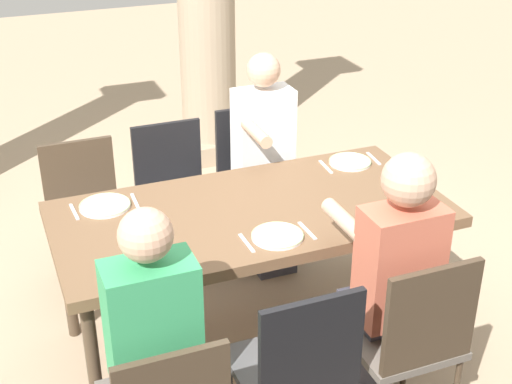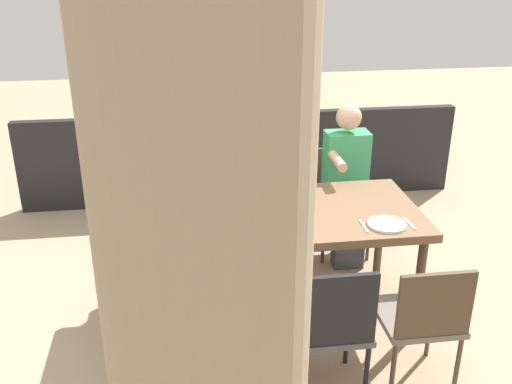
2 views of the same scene
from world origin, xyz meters
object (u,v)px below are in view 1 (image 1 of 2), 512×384
at_px(plate_2, 350,162).
at_px(diner_man_white, 389,278).
at_px(plate_1, 277,236).
at_px(chair_east_north, 255,172).
at_px(chair_mid_north, 174,188).
at_px(plate_0, 105,205).
at_px(chair_mid_south, 297,367).
at_px(diner_woman_green, 151,340).
at_px(diner_guest_third, 267,158).
at_px(chair_east_south, 411,335).
at_px(chair_west_north, 85,206).
at_px(dining_table, 252,221).

bearing_deg(plate_2, diner_man_white, -108.90).
relative_size(plate_1, plate_2, 1.02).
bearing_deg(chair_east_north, chair_mid_north, -179.84).
height_order(plate_0, plate_2, same).
height_order(chair_mid_south, diner_woman_green, diner_woman_green).
distance_m(chair_east_north, diner_guest_third, 0.26).
xyz_separation_m(chair_east_north, plate_2, (0.34, -0.58, 0.26)).
distance_m(chair_east_north, plate_2, 0.72).
distance_m(chair_east_south, plate_2, 1.26).
bearing_deg(chair_west_north, plate_1, -59.27).
bearing_deg(chair_mid_north, plate_2, -34.16).
distance_m(chair_east_north, diner_man_white, 1.59).
height_order(diner_guest_third, plate_2, diner_guest_third).
height_order(chair_mid_north, chair_mid_south, chair_mid_south).
distance_m(plate_0, plate_1, 0.89).
bearing_deg(plate_1, diner_guest_third, 70.17).
bearing_deg(chair_east_south, diner_guest_third, 90.11).
height_order(chair_east_south, plate_0, chair_east_south).
height_order(chair_mid_north, diner_guest_third, diner_guest_third).
bearing_deg(diner_woman_green, plate_1, 29.31).
bearing_deg(plate_2, chair_east_north, 119.97).
distance_m(chair_mid_north, diner_guest_third, 0.59).
relative_size(plate_0, plate_1, 1.05).
bearing_deg(chair_west_north, chair_east_north, 0.28).
relative_size(chair_mid_south, chair_east_south, 0.99).
relative_size(chair_west_north, diner_guest_third, 0.65).
bearing_deg(chair_east_south, plate_1, 121.10).
height_order(dining_table, plate_1, plate_1).
xyz_separation_m(chair_mid_north, diner_guest_third, (0.52, -0.20, 0.19)).
xyz_separation_m(diner_man_white, plate_2, (0.34, 0.99, 0.07)).
bearing_deg(chair_east_south, diner_man_white, 90.84).
relative_size(plate_0, plate_2, 1.07).
bearing_deg(chair_mid_north, diner_woman_green, -108.68).
bearing_deg(chair_east_north, chair_west_north, -179.72).
bearing_deg(plate_0, diner_woman_green, -91.36).
relative_size(dining_table, chair_east_north, 2.10).
bearing_deg(plate_1, plate_2, 40.63).
height_order(dining_table, chair_mid_north, chair_mid_north).
xyz_separation_m(chair_east_south, diner_man_white, (-0.00, 0.19, 0.17)).
relative_size(chair_east_north, plate_2, 3.89).
xyz_separation_m(diner_guest_third, plate_1, (-0.35, -0.98, 0.09)).
relative_size(chair_west_north, plate_2, 3.63).
bearing_deg(plate_0, chair_west_north, 92.53).
bearing_deg(plate_2, chair_west_north, 157.41).
bearing_deg(diner_man_white, plate_0, 136.30).
xyz_separation_m(chair_west_north, diner_guest_third, (1.05, -0.19, 0.20)).
bearing_deg(chair_east_south, chair_mid_north, 106.43).
distance_m(chair_east_south, diner_man_white, 0.26).
distance_m(chair_mid_south, chair_east_south, 0.52).
relative_size(chair_east_north, plate_1, 3.80).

